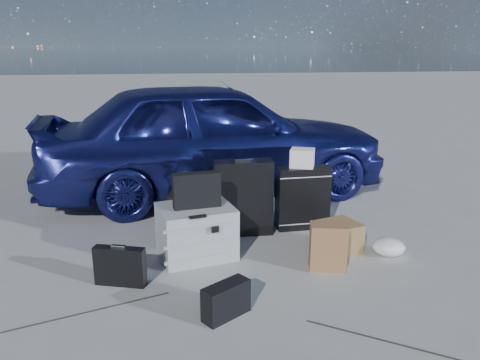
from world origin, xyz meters
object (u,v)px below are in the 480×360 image
Objects in this scene: suitcase_left at (243,198)px; car at (214,137)px; suitcase_right at (303,198)px; cardboard_box at (337,237)px; duffel_bag at (202,209)px; pelican_case at (196,231)px; briefcase at (120,266)px.

car is at bearing 96.91° from suitcase_left.
cardboard_box is at bearing -78.50° from suitcase_right.
suitcase_right reaches higher than duffel_bag.
suitcase_right is at bearing 103.54° from cardboard_box.
suitcase_left is 2.03× the size of cardboard_box.
briefcase is at bearing -156.08° from pelican_case.
car reaches higher than cardboard_box.
cardboard_box is (0.89, -1.93, -0.57)m from car.
suitcase_left reaches higher than cardboard_box.
car is at bearing 114.76° from cardboard_box.
suitcase_left is at bearing 178.07° from car.
car is at bearing 85.24° from briefcase.
duffel_bag is at bearing 142.97° from cardboard_box.
cardboard_box is (1.84, 0.32, -0.02)m from briefcase.
car reaches higher than suitcase_left.
duffel_bag is 1.41m from cardboard_box.
car reaches higher than duffel_bag.
suitcase_right reaches higher than briefcase.
suitcase_left is at bearing 143.78° from cardboard_box.
pelican_case is at bearing 174.54° from cardboard_box.
suitcase_left is at bearing 30.03° from pelican_case.
car is 1.23m from duffel_bag.
car is 1.91m from pelican_case.
suitcase_right is 1.02m from duffel_bag.
car is 6.60× the size of suitcase_right.
car reaches higher than briefcase.
suitcase_right is 0.65m from cardboard_box.
cardboard_box is (1.12, -0.85, -0.03)m from duffel_bag.
suitcase_left is 1.09× the size of duffel_bag.
suitcase_right is (1.69, 0.93, 0.16)m from briefcase.
briefcase is 0.54× the size of suitcase_left.
briefcase is at bearing -170.04° from cardboard_box.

